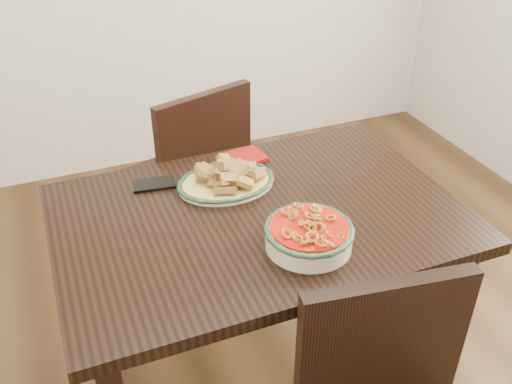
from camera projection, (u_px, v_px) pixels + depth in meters
name	position (u px, v px, depth m)	size (l,w,h in m)	color
floor	(281.00, 369.00, 2.15)	(3.50, 3.50, 0.00)	#362311
dining_table	(258.00, 238.00, 1.76)	(1.20, 0.80, 0.75)	black
chair_far	(193.00, 173.00, 2.38)	(0.53, 0.53, 0.89)	black
fish_plate	(226.00, 174.00, 1.80)	(0.31, 0.24, 0.11)	beige
noodle_bowl	(309.00, 233.00, 1.55)	(0.25, 0.25, 0.08)	white
smartphone	(154.00, 184.00, 1.83)	(0.13, 0.07, 0.01)	black
napkin	(245.00, 157.00, 1.97)	(0.13, 0.11, 0.01)	maroon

